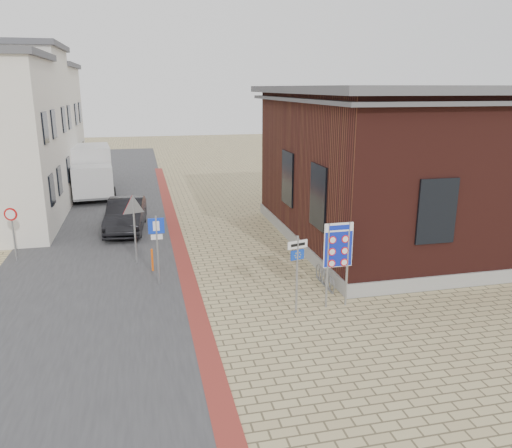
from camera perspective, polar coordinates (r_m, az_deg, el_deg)
name	(u,v)px	position (r m, az deg, el deg)	size (l,w,h in m)	color
ground	(267,320)	(15.21, 1.27, -10.96)	(120.00, 120.00, 0.00)	tan
road_strip	(106,212)	(29.07, -16.80, 1.32)	(7.00, 60.00, 0.02)	#38383A
curb_strip	(175,233)	(24.20, -9.19, -0.97)	(0.60, 40.00, 0.02)	maroon
brick_building	(422,162)	(23.91, 18.46, 6.76)	(13.00, 13.00, 6.80)	gray
townhouse_mid	(2,127)	(32.19, -27.06, 9.85)	(7.40, 6.40, 9.10)	silver
townhouse_far	(25,126)	(38.06, -24.90, 10.10)	(7.40, 6.40, 8.30)	silver
bike_rack	(325,278)	(17.77, 7.87, -6.18)	(0.08, 1.80, 0.60)	slate
sedan	(126,215)	(24.90, -14.64, 1.00)	(1.64, 4.70, 1.55)	black
box_truck	(91,171)	(33.45, -18.30, 5.78)	(2.99, 6.17, 3.12)	slate
border_sign	(338,247)	(15.61, 9.37, -2.62)	(0.94, 0.08, 2.76)	gray
essen_sign	(297,262)	(15.08, 4.73, -4.41)	(0.66, 0.21, 2.49)	gray
parking_sign	(157,238)	(17.58, -11.27, -1.61)	(0.55, 0.07, 2.49)	gray
yield_sign	(134,212)	(19.76, -13.82, 1.31)	(0.94, 0.34, 2.72)	gray
speed_sign	(12,226)	(21.87, -26.07, -0.21)	(0.51, 0.13, 2.20)	gray
bollard	(152,260)	(19.26, -11.76, -4.06)	(0.08, 0.08, 0.88)	#F4590C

